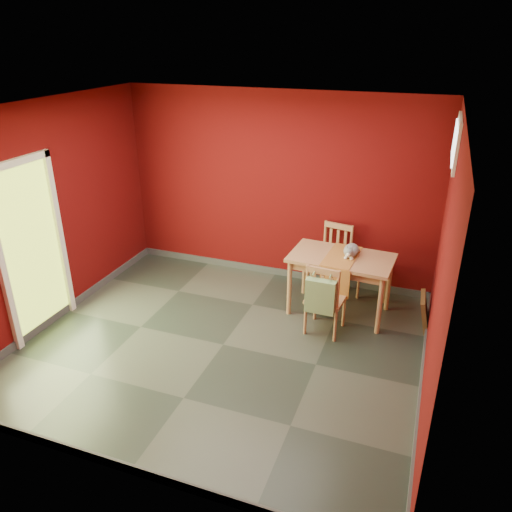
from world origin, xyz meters
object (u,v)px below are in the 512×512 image
(chair_far_left, at_px, (333,259))
(chair_far_right, at_px, (376,264))
(chair_near, at_px, (325,298))
(picture_frame, at_px, (424,312))
(cat, at_px, (351,248))
(tote_bag, at_px, (320,296))
(dining_table, at_px, (341,263))

(chair_far_left, xyz_separation_m, chair_far_right, (0.58, 0.13, -0.04))
(chair_near, height_order, picture_frame, chair_near)
(picture_frame, bearing_deg, cat, 175.48)
(chair_far_left, relative_size, tote_bag, 2.03)
(dining_table, xyz_separation_m, chair_near, (-0.07, -0.54, -0.22))
(chair_far_left, xyz_separation_m, chair_near, (0.14, -1.08, -0.02))
(chair_far_left, relative_size, cat, 2.54)
(chair_near, distance_m, tote_bag, 0.26)
(dining_table, xyz_separation_m, cat, (0.10, 0.08, 0.20))
(tote_bag, bearing_deg, chair_near, 86.98)
(chair_far_left, height_order, picture_frame, chair_far_left)
(picture_frame, bearing_deg, chair_near, -154.79)
(tote_bag, distance_m, picture_frame, 1.44)
(dining_table, xyz_separation_m, tote_bag, (-0.08, -0.76, -0.09))
(dining_table, xyz_separation_m, picture_frame, (1.07, 0.00, -0.49))
(tote_bag, relative_size, picture_frame, 1.11)
(dining_table, bearing_deg, tote_bag, -96.39)
(dining_table, xyz_separation_m, chair_far_left, (-0.21, 0.54, -0.20))
(chair_far_right, height_order, cat, cat)
(dining_table, height_order, chair_far_right, chair_far_right)
(cat, bearing_deg, chair_far_right, 84.10)
(chair_near, xyz_separation_m, tote_bag, (-0.01, -0.22, 0.13))
(chair_far_left, height_order, chair_near, chair_far_left)
(dining_table, distance_m, picture_frame, 1.18)
(dining_table, bearing_deg, chair_far_left, 111.52)
(chair_far_left, distance_m, chair_near, 1.09)
(dining_table, distance_m, cat, 0.23)
(chair_near, bearing_deg, chair_far_left, 97.39)
(cat, bearing_deg, chair_near, -87.29)
(chair_far_left, bearing_deg, chair_far_right, 12.65)
(chair_near, bearing_deg, picture_frame, 25.21)
(chair_near, distance_m, cat, 0.77)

